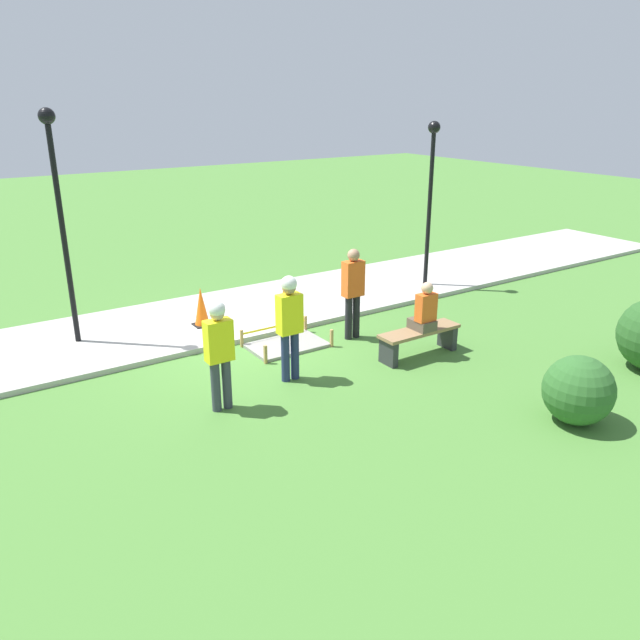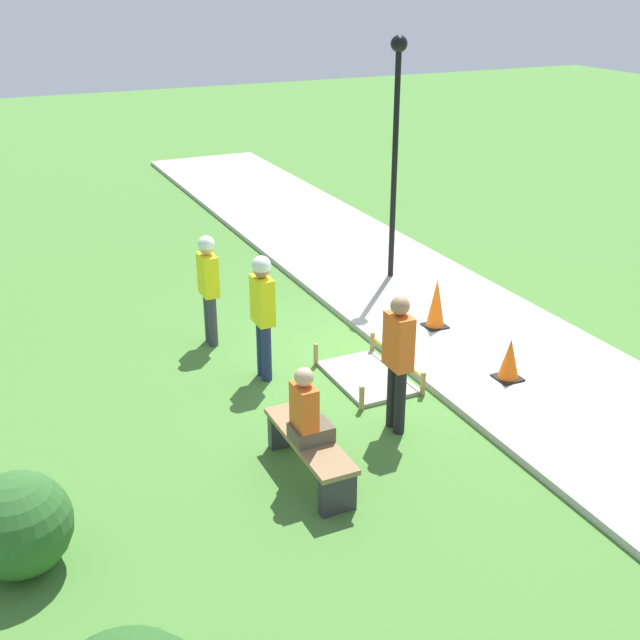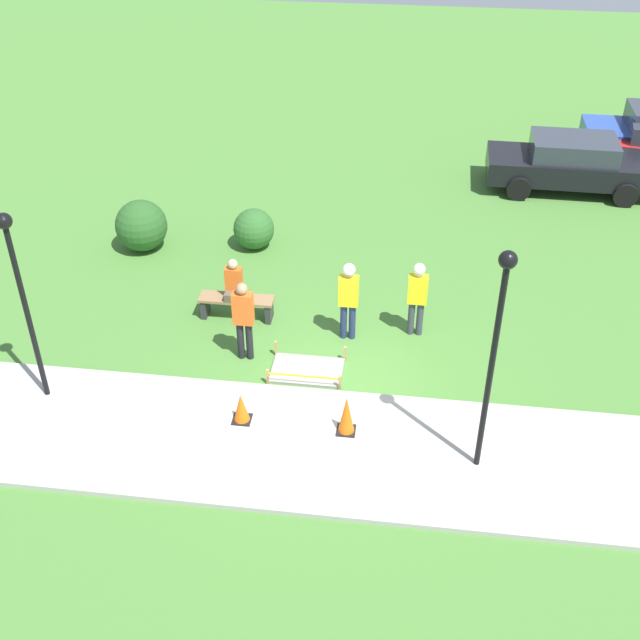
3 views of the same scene
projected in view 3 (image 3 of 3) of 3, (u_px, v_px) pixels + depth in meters
ground_plane at (331, 394)px, 15.31m from camera, size 60.00×60.00×0.00m
sidewalk at (321, 448)px, 14.03m from camera, size 28.00×3.09×0.10m
wet_concrete_patch at (307, 370)px, 15.85m from camera, size 1.46×0.97×0.34m
traffic_cone_near_patch at (241, 408)px, 14.40m from camera, size 0.34×0.34×0.59m
traffic_cone_far_patch at (346, 415)px, 14.10m from camera, size 0.34×0.34×0.79m
park_bench at (237, 304)px, 17.22m from camera, size 1.61×0.44×0.51m
person_seated_on_bench at (234, 282)px, 16.98m from camera, size 0.36×0.44×0.89m
worker_supervisor at (349, 295)px, 16.21m from camera, size 0.40×0.26×1.78m
worker_assistant at (417, 293)px, 16.36m from camera, size 0.40×0.25×1.71m
bystander_in_orange_shirt at (243, 316)px, 15.68m from camera, size 0.40×0.23×1.77m
lamppost_near at (496, 335)px, 12.12m from camera, size 0.28×0.28×4.16m
lamppost_far at (19, 282)px, 13.74m from camera, size 0.28×0.28×3.81m
parked_car_black at (571, 163)px, 22.20m from camera, size 4.59×2.03×1.50m
shrub_rounded_near at (141, 226)px, 19.53m from camera, size 1.26×1.26×1.26m
shrub_rounded_mid at (254, 229)px, 19.66m from camera, size 1.01×1.01×1.01m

